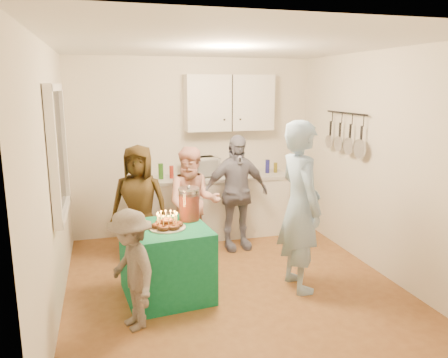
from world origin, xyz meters
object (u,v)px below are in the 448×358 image
object	(u,v)px
woman_back_center	(193,203)
microwave	(201,167)
woman_back_right	(236,193)
counter	(212,207)
man_birthday	(300,206)
party_table	(166,262)
woman_back_left	(139,203)
punch_jar	(189,205)
child_near_left	(131,270)

from	to	relation	value
woman_back_center	microwave	bearing A→B (deg)	82.20
microwave	woman_back_right	bearing A→B (deg)	-71.17
counter	woman_back_right	bearing A→B (deg)	-73.58
microwave	woman_back_right	distance (m)	0.74
microwave	man_birthday	distance (m)	2.04
party_table	woman_back_center	world-z (taller)	woman_back_center
counter	microwave	world-z (taller)	microwave
woman_back_left	woman_back_right	distance (m)	1.29
microwave	punch_jar	bearing A→B (deg)	-118.66
microwave	party_table	distance (m)	2.01
counter	child_near_left	xyz separation A→B (m)	(-1.33, -2.27, 0.13)
woman_back_right	counter	bearing A→B (deg)	102.52
counter	woman_back_center	distance (m)	0.93
woman_back_right	woman_back_center	bearing A→B (deg)	-168.76
party_table	child_near_left	bearing A→B (deg)	-125.97
woman_back_center	man_birthday	bearing A→B (deg)	-39.51
party_table	punch_jar	distance (m)	0.65
woman_back_left	woman_back_center	world-z (taller)	woman_back_left
party_table	woman_back_center	distance (m)	1.14
microwave	man_birthday	size ratio (longest dim) A/B	0.26
microwave	punch_jar	size ratio (longest dim) A/B	1.44
woman_back_left	child_near_left	xyz separation A→B (m)	(-0.22, -1.63, -0.18)
man_birthday	woman_back_center	xyz separation A→B (m)	(-0.93, 1.16, -0.20)
counter	child_near_left	bearing A→B (deg)	-120.33
counter	child_near_left	world-z (taller)	child_near_left
counter	party_table	world-z (taller)	counter
punch_jar	man_birthday	bearing A→B (deg)	-17.76
party_table	child_near_left	size ratio (longest dim) A/B	0.75
man_birthday	woman_back_center	distance (m)	1.50
man_birthday	woman_back_left	xyz separation A→B (m)	(-1.60, 1.28, -0.18)
party_table	woman_back_right	distance (m)	1.64
microwave	woman_back_center	world-z (taller)	woman_back_center
man_birthday	woman_back_center	world-z (taller)	man_birthday
counter	woman_back_center	bearing A→B (deg)	-120.20
counter	party_table	distance (m)	1.97
man_birthday	woman_back_center	bearing A→B (deg)	37.11
microwave	child_near_left	bearing A→B (deg)	-128.56
counter	microwave	size ratio (longest dim) A/B	4.50
man_birthday	woman_back_center	size ratio (longest dim) A/B	1.28
punch_jar	woman_back_left	xyz separation A→B (m)	(-0.46, 0.92, -0.19)
punch_jar	woman_back_left	bearing A→B (deg)	116.65
microwave	punch_jar	xyz separation A→B (m)	(-0.48, -1.56, -0.12)
man_birthday	woman_back_left	bearing A→B (deg)	49.60
party_table	woman_back_right	bearing A→B (deg)	45.66
microwave	party_table	xyz separation A→B (m)	(-0.76, -1.73, -0.67)
microwave	woman_back_left	bearing A→B (deg)	-157.35
woman_back_center	punch_jar	bearing A→B (deg)	-93.01
child_near_left	woman_back_center	bearing A→B (deg)	131.18
punch_jar	woman_back_left	world-z (taller)	woman_back_left
man_birthday	woman_back_right	distance (m)	1.37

